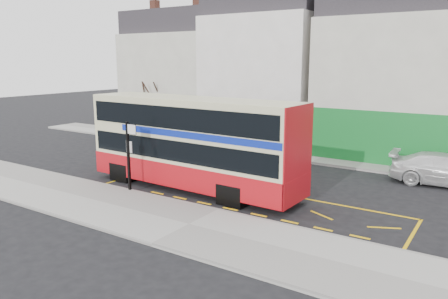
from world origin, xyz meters
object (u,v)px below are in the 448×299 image
Objects in this scene: double_decker_bus at (193,142)px; car_silver at (163,133)px; car_white at (448,170)px; bus_stop_post at (129,150)px; car_grey at (250,148)px; street_tree_left at (153,89)px.

double_decker_bus is 2.44× the size of car_silver.
car_silver is 18.87m from car_white.
bus_stop_post reaches higher than car_white.
double_decker_bus is 3.44× the size of bus_stop_post.
double_decker_bus is at bearing 122.02° from car_white.
car_grey is (-0.87, 6.92, -1.55)m from double_decker_bus.
car_white reaches higher than car_grey.
double_decker_bus is 2.48× the size of car_grey.
car_white is at bearing 42.80° from bus_stop_post.
bus_stop_post is 14.89m from street_tree_left.
car_grey is 0.83× the size of car_white.
car_silver is (-8.90, 8.02, -1.52)m from double_decker_bus.
double_decker_bus is 12.07m from car_silver.
car_white is 0.94× the size of street_tree_left.
street_tree_left is (-10.26, 2.69, 3.11)m from car_grey.
bus_stop_post is 15.29m from car_white.
car_silver is at bearing 82.09° from car_grey.
car_silver is at bearing 83.60° from car_white.
car_white is at bearing -6.26° from street_tree_left.
double_decker_bus reaches higher than bus_stop_post.
double_decker_bus is 1.94× the size of street_tree_left.
bus_stop_post is at bearing 172.26° from car_grey.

